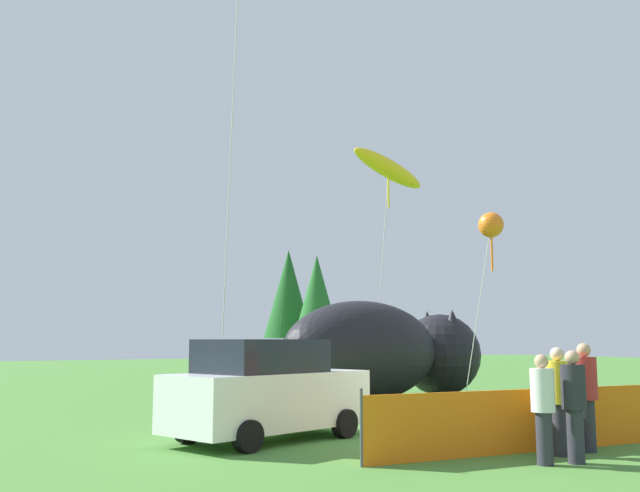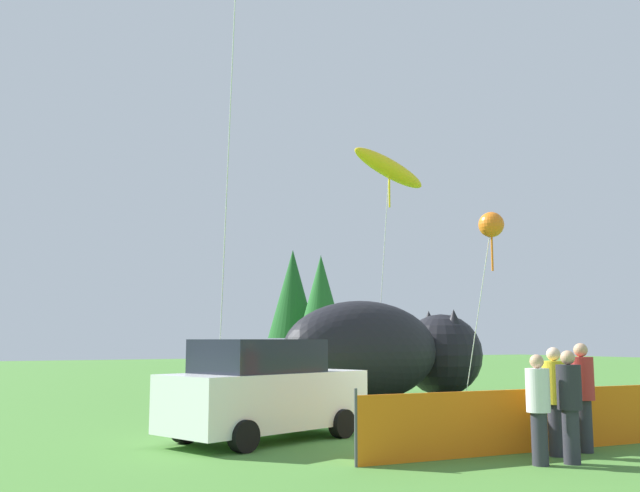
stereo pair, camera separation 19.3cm
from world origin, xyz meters
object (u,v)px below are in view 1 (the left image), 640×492
(kite_yellow_hero, at_px, (388,169))
(spectator_in_blue_shirt, at_px, (586,392))
(spectator_in_red_shirt, at_px, (543,404))
(kite_orange_flower, at_px, (491,226))
(inflatable_cat, at_px, (383,355))
(spectator_in_white_shirt, at_px, (574,401))
(folding_chair, at_px, (560,401))
(parked_car, at_px, (267,391))
(spectator_in_grey_shirt, at_px, (559,396))

(kite_yellow_hero, bearing_deg, spectator_in_blue_shirt, -105.59)
(spectator_in_red_shirt, height_order, kite_orange_flower, kite_orange_flower)
(spectator_in_blue_shirt, distance_m, kite_orange_flower, 8.15)
(inflatable_cat, height_order, spectator_in_white_shirt, inflatable_cat)
(kite_yellow_hero, bearing_deg, spectator_in_white_shirt, -109.94)
(folding_chair, distance_m, spectator_in_white_shirt, 5.00)
(spectator_in_red_shirt, xyz_separation_m, spectator_in_blue_shirt, (1.64, 0.58, 0.09))
(spectator_in_blue_shirt, bearing_deg, spectator_in_red_shirt, -160.39)
(parked_car, distance_m, kite_orange_flower, 9.13)
(spectator_in_white_shirt, xyz_separation_m, kite_orange_flower, (4.64, 6.83, 4.14))
(inflatable_cat, height_order, kite_yellow_hero, kite_yellow_hero)
(folding_chair, xyz_separation_m, kite_orange_flower, (1.13, 3.29, 4.54))
(parked_car, distance_m, spectator_in_white_shirt, 5.66)
(parked_car, xyz_separation_m, spectator_in_red_shirt, (2.66, -4.53, -0.02))
(folding_chair, bearing_deg, parked_car, 163.69)
(spectator_in_red_shirt, bearing_deg, inflatable_cat, 68.20)
(parked_car, xyz_separation_m, spectator_in_blue_shirt, (4.30, -3.95, 0.07))
(spectator_in_grey_shirt, relative_size, kite_yellow_hero, 0.22)
(parked_car, distance_m, spectator_in_blue_shirt, 5.84)
(parked_car, height_order, inflatable_cat, inflatable_cat)
(spectator_in_white_shirt, relative_size, kite_yellow_hero, 0.21)
(spectator_in_white_shirt, height_order, kite_yellow_hero, kite_yellow_hero)
(kite_orange_flower, bearing_deg, spectator_in_grey_shirt, -124.68)
(inflatable_cat, xyz_separation_m, kite_yellow_hero, (0.05, -0.34, 6.04))
(spectator_in_white_shirt, bearing_deg, inflatable_cat, 70.86)
(spectator_in_white_shirt, relative_size, kite_orange_flower, 0.32)
(spectator_in_white_shirt, distance_m, spectator_in_blue_shirt, 1.32)
(folding_chair, xyz_separation_m, inflatable_cat, (0.36, 7.62, 0.89))
(spectator_in_red_shirt, relative_size, spectator_in_blue_shirt, 0.91)
(spectator_in_red_shirt, height_order, kite_yellow_hero, kite_yellow_hero)
(inflatable_cat, relative_size, spectator_in_red_shirt, 5.09)
(spectator_in_white_shirt, xyz_separation_m, kite_yellow_hero, (3.92, 10.81, 6.53))
(parked_car, relative_size, spectator_in_white_shirt, 2.54)
(spectator_in_grey_shirt, distance_m, spectator_in_blue_shirt, 0.74)
(spectator_in_white_shirt, height_order, spectator_in_grey_shirt, spectator_in_grey_shirt)
(spectator_in_white_shirt, bearing_deg, spectator_in_grey_shirt, 60.55)
(kite_yellow_hero, bearing_deg, spectator_in_grey_shirt, -109.28)
(parked_car, distance_m, spectator_in_grey_shirt, 5.37)
(spectator_in_red_shirt, height_order, spectator_in_blue_shirt, spectator_in_blue_shirt)
(inflatable_cat, relative_size, spectator_in_grey_shirt, 4.80)
(kite_orange_flower, bearing_deg, parked_car, -164.60)
(spectator_in_white_shirt, relative_size, spectator_in_red_shirt, 1.04)
(parked_car, bearing_deg, kite_yellow_hero, 21.98)
(inflatable_cat, bearing_deg, kite_yellow_hero, -97.02)
(inflatable_cat, height_order, spectator_in_grey_shirt, inflatable_cat)
(folding_chair, bearing_deg, kite_orange_flower, 64.27)
(folding_chair, xyz_separation_m, spectator_in_blue_shirt, (-2.40, -2.81, 0.46))
(spectator_in_white_shirt, relative_size, spectator_in_blue_shirt, 0.94)
(parked_car, distance_m, spectator_in_red_shirt, 5.25)
(spectator_in_blue_shirt, height_order, kite_orange_flower, kite_orange_flower)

